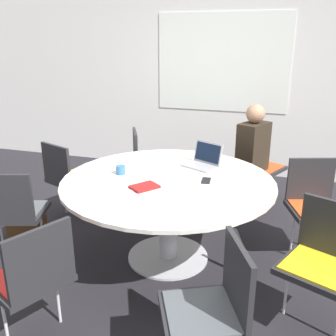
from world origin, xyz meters
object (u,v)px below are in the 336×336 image
object	(u,v)px
person_0	(254,151)
chair_3	(15,208)
chair_0	(257,161)
chair_7	(314,200)
spiral_notebook	(144,187)
chair_1	(147,159)
chair_4	(33,273)
chair_5	(213,303)
chair_6	(322,256)
laptop	(204,160)
cell_phone	(206,181)
handbag	(27,228)
chair_2	(68,174)
coffee_cup	(120,170)

from	to	relation	value
person_0	chair_3	bearing A→B (deg)	-21.59
chair_0	chair_3	world-z (taller)	same
chair_7	spiral_notebook	bearing A→B (deg)	9.85
chair_1	chair_4	size ratio (longest dim) A/B	1.00
chair_1	chair_5	xyz separation A→B (m)	(1.23, -2.26, 0.00)
spiral_notebook	chair_5	bearing A→B (deg)	-50.80
chair_4	chair_6	xyz separation A→B (m)	(1.69, 0.73, 0.00)
chair_4	spiral_notebook	bearing A→B (deg)	4.16
chair_5	laptop	world-z (taller)	laptop
chair_7	cell_phone	bearing A→B (deg)	6.68
cell_phone	handbag	bearing A→B (deg)	-173.65
chair_6	laptop	bearing A→B (deg)	-18.00
chair_3	handbag	distance (m)	0.53
chair_6	cell_phone	size ratio (longest dim) A/B	5.92
chair_2	chair_4	size ratio (longest dim) A/B	1.00
chair_4	laptop	size ratio (longest dim) A/B	2.32
laptop	cell_phone	size ratio (longest dim) A/B	2.55
spiral_notebook	cell_phone	distance (m)	0.52
chair_6	laptop	xyz separation A→B (m)	(-0.99, 0.89, 0.28)
laptop	cell_phone	world-z (taller)	laptop
chair_3	cell_phone	xyz separation A→B (m)	(1.52, 0.51, 0.23)
chair_1	cell_phone	world-z (taller)	chair_1
person_0	laptop	world-z (taller)	person_0
chair_7	laptop	bearing A→B (deg)	-16.22
chair_6	cell_phone	bearing A→B (deg)	-6.14
chair_0	chair_7	xyz separation A→B (m)	(0.57, -0.99, 0.00)
chair_1	chair_6	world-z (taller)	same
chair_1	coffee_cup	world-z (taller)	chair_1
chair_0	chair_3	xyz separation A→B (m)	(-1.83, -1.91, 0.00)
chair_0	chair_6	size ratio (longest dim) A/B	1.00
chair_3	chair_6	distance (m)	2.41
chair_7	person_0	size ratio (longest dim) A/B	0.71
laptop	chair_5	bearing A→B (deg)	-49.79
chair_2	laptop	world-z (taller)	laptop
person_0	spiral_notebook	size ratio (longest dim) A/B	4.72
chair_4	chair_7	bearing A→B (deg)	-20.18
laptop	spiral_notebook	world-z (taller)	laptop
chair_4	handbag	xyz separation A→B (m)	(-0.90, 1.06, -0.38)
chair_2	coffee_cup	world-z (taller)	chair_2
chair_2	chair_5	xyz separation A→B (m)	(1.83, -1.53, 0.00)
chair_7	handbag	distance (m)	2.68
chair_5	coffee_cup	world-z (taller)	chair_5
chair_7	coffee_cup	world-z (taller)	chair_7
chair_3	laptop	distance (m)	1.69
chair_6	chair_2	bearing A→B (deg)	4.45
chair_7	coffee_cup	bearing A→B (deg)	-2.16
chair_5	chair_6	size ratio (longest dim) A/B	1.00
chair_2	cell_phone	size ratio (longest dim) A/B	5.92
chair_0	laptop	size ratio (longest dim) A/B	2.32
chair_5	chair_6	distance (m)	0.90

